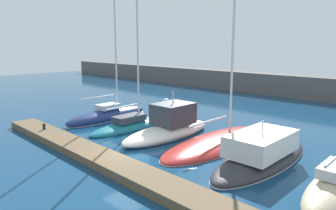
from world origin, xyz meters
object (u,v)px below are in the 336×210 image
(sailboat_navy_nearest, at_px, (108,114))
(mooring_buoy_white, at_px, (166,102))
(sailboat_red_fourth, at_px, (218,142))
(dock_bollard, at_px, (44,127))
(motorboat_ivory_third, at_px, (170,127))
(sailboat_teal_second, at_px, (131,124))
(motorboat_charcoal_fifth, at_px, (263,154))

(sailboat_navy_nearest, xyz_separation_m, mooring_buoy_white, (-2.52, 9.75, -0.41))
(sailboat_navy_nearest, bearing_deg, sailboat_red_fourth, -89.75)
(mooring_buoy_white, distance_m, dock_bollard, 16.52)
(sailboat_navy_nearest, height_order, motorboat_ivory_third, sailboat_navy_nearest)
(sailboat_teal_second, bearing_deg, motorboat_charcoal_fifth, -91.55)
(sailboat_navy_nearest, relative_size, motorboat_charcoal_fifth, 1.94)
(sailboat_navy_nearest, height_order, mooring_buoy_white, sailboat_navy_nearest)
(motorboat_ivory_third, distance_m, motorboat_charcoal_fifth, 7.37)
(sailboat_teal_second, height_order, motorboat_charcoal_fifth, sailboat_teal_second)
(sailboat_navy_nearest, height_order, motorboat_charcoal_fifth, sailboat_navy_nearest)
(sailboat_red_fourth, bearing_deg, motorboat_charcoal_fifth, -105.64)
(motorboat_ivory_third, height_order, dock_bollard, motorboat_ivory_third)
(sailboat_teal_second, distance_m, sailboat_red_fourth, 7.66)
(sailboat_red_fourth, bearing_deg, mooring_buoy_white, 56.32)
(mooring_buoy_white, relative_size, dock_bollard, 1.89)
(mooring_buoy_white, bearing_deg, sailboat_teal_second, -57.87)
(motorboat_charcoal_fifth, bearing_deg, dock_bollard, 113.46)
(sailboat_red_fourth, bearing_deg, sailboat_navy_nearest, 93.64)
(dock_bollard, bearing_deg, motorboat_charcoal_fifth, 24.75)
(motorboat_charcoal_fifth, bearing_deg, sailboat_red_fourth, 74.63)
(mooring_buoy_white, bearing_deg, sailboat_navy_nearest, -75.50)
(sailboat_navy_nearest, bearing_deg, sailboat_teal_second, -100.33)
(sailboat_teal_second, xyz_separation_m, sailboat_red_fourth, (7.53, 1.39, -0.11))
(sailboat_red_fourth, xyz_separation_m, dock_bollard, (-10.19, -7.37, 0.49))
(sailboat_navy_nearest, distance_m, mooring_buoy_white, 10.08)
(motorboat_ivory_third, bearing_deg, sailboat_teal_second, 94.36)
(sailboat_teal_second, bearing_deg, motorboat_ivory_third, -87.62)
(sailboat_teal_second, height_order, sailboat_red_fourth, sailboat_red_fourth)
(motorboat_ivory_third, relative_size, mooring_buoy_white, 10.03)
(sailboat_navy_nearest, bearing_deg, motorboat_ivory_third, -94.45)
(sailboat_teal_second, distance_m, motorboat_ivory_third, 3.96)
(sailboat_red_fourth, relative_size, dock_bollard, 41.50)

